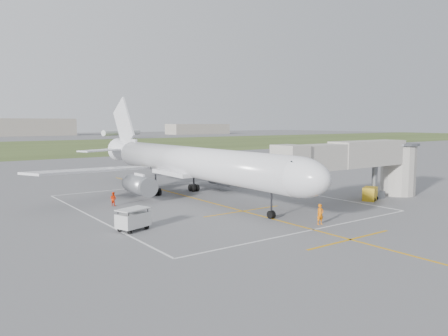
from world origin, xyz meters
TOP-DOWN VIEW (x-y plane):
  - ground at (0.00, 0.00)m, footprint 700.00×700.00m
  - grass_strip at (0.00, 130.00)m, footprint 700.00×120.00m
  - apron_markings at (0.00, -5.82)m, footprint 28.20×60.00m
  - airliner at (-0.00, 0.75)m, footprint 38.93×46.75m
  - jet_bridge at (15.72, -13.50)m, footprint 23.40×5.00m
  - gpu_unit at (16.44, -14.03)m, footprint 2.55×2.20m
  - baggage_cart at (-12.96, -10.93)m, footprint 3.19×2.50m
  - ramp_worker_nose at (2.01, -18.99)m, footprint 0.78×0.59m
  - ramp_worker_wing at (-10.07, 0.91)m, footprint 0.93×0.98m

SIDE VIEW (x-z plane):
  - ground at x=0.00m, z-range 0.00..0.00m
  - apron_markings at x=0.00m, z-range 0.00..0.01m
  - grass_strip at x=0.00m, z-range 0.00..0.02m
  - ramp_worker_wing at x=-10.07m, z-range 0.00..1.59m
  - gpu_unit at x=16.44m, z-range -0.01..1.61m
  - ramp_worker_nose at x=2.01m, z-range 0.00..1.92m
  - baggage_cart at x=-12.96m, z-range 0.02..1.97m
  - airliner at x=0.00m, z-range -2.37..11.15m
  - jet_bridge at x=15.72m, z-range 1.14..8.34m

